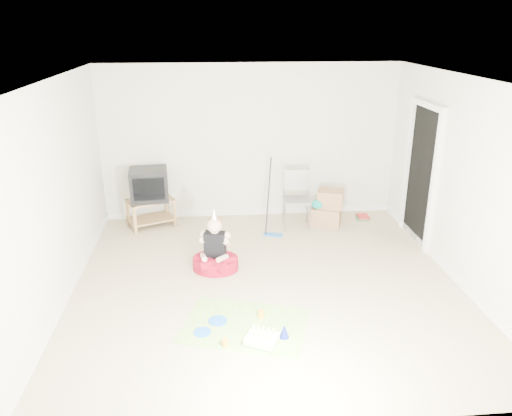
{
  "coord_description": "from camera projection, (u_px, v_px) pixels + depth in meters",
  "views": [
    {
      "loc": [
        -0.67,
        -5.74,
        3.21
      ],
      "look_at": [
        -0.1,
        0.4,
        0.9
      ],
      "focal_mm": 35.0,
      "sensor_mm": 36.0,
      "label": 1
    }
  ],
  "objects": [
    {
      "name": "seated_woman",
      "position": [
        215.0,
        256.0,
        6.83
      ],
      "size": [
        0.74,
        0.74,
        0.9
      ],
      "color": "maroon",
      "rests_on": "ground"
    },
    {
      "name": "crt_tv",
      "position": [
        149.0,
        185.0,
        8.12
      ],
      "size": [
        0.65,
        0.56,
        0.52
      ],
      "primitive_type": "cube",
      "rotation": [
        0.0,
        0.0,
        0.1
      ],
      "color": "black",
      "rests_on": "tv_stand"
    },
    {
      "name": "floor_mop",
      "position": [
        273.0,
        221.0,
        7.88
      ],
      "size": [
        0.32,
        0.39,
        1.2
      ],
      "color": "blue",
      "rests_on": "ground"
    },
    {
      "name": "blue_plate_near",
      "position": [
        218.0,
        321.0,
        5.68
      ],
      "size": [
        0.27,
        0.27,
        0.01
      ],
      "primitive_type": "cylinder",
      "rotation": [
        0.0,
        0.0,
        -0.3
      ],
      "color": "blue",
      "rests_on": "party_mat"
    },
    {
      "name": "doorway_recess",
      "position": [
        421.0,
        176.0,
        7.51
      ],
      "size": [
        0.02,
        0.9,
        2.05
      ],
      "primitive_type": "cube",
      "color": "black",
      "rests_on": "ground"
    },
    {
      "name": "birthday_cake",
      "position": [
        262.0,
        340.0,
        5.29
      ],
      "size": [
        0.4,
        0.37,
        0.15
      ],
      "color": "white",
      "rests_on": "party_mat"
    },
    {
      "name": "party_mat",
      "position": [
        245.0,
        325.0,
        5.61
      ],
      "size": [
        1.59,
        1.34,
        0.01
      ],
      "primitive_type": "cube",
      "rotation": [
        0.0,
        0.0,
        -0.3
      ],
      "color": "#FE3591",
      "rests_on": "ground"
    },
    {
      "name": "tv_stand",
      "position": [
        151.0,
        210.0,
        8.28
      ],
      "size": [
        0.86,
        0.71,
        0.46
      ],
      "color": "#9F7548",
      "rests_on": "ground"
    },
    {
      "name": "folding_chair",
      "position": [
        297.0,
        200.0,
        8.16
      ],
      "size": [
        0.46,
        0.45,
        0.96
      ],
      "color": "gray",
      "rests_on": "ground"
    },
    {
      "name": "orange_cup_near",
      "position": [
        261.0,
        314.0,
        5.75
      ],
      "size": [
        0.11,
        0.11,
        0.09
      ],
      "primitive_type": "cylinder",
      "rotation": [
        0.0,
        0.0,
        -0.68
      ],
      "color": "#FF9E1C",
      "rests_on": "party_mat"
    },
    {
      "name": "blue_party_hat",
      "position": [
        284.0,
        331.0,
        5.37
      ],
      "size": [
        0.11,
        0.11,
        0.16
      ],
      "primitive_type": "cone",
      "rotation": [
        0.0,
        0.0,
        0.06
      ],
      "color": "#1A26B9",
      "rests_on": "party_mat"
    },
    {
      "name": "ground",
      "position": [
        266.0,
        283.0,
        6.54
      ],
      "size": [
        5.0,
        5.0,
        0.0
      ],
      "primitive_type": "plane",
      "color": "#C2B18B",
      "rests_on": "ground"
    },
    {
      "name": "blue_plate_far",
      "position": [
        202.0,
        332.0,
        5.47
      ],
      "size": [
        0.25,
        0.25,
        0.01
      ],
      "primitive_type": "cylinder",
      "rotation": [
        0.0,
        0.0,
        -0.39
      ],
      "color": "blue",
      "rests_on": "party_mat"
    },
    {
      "name": "book_pile",
      "position": [
        363.0,
        217.0,
        8.66
      ],
      "size": [
        0.23,
        0.28,
        0.06
      ],
      "color": "#267348",
      "rests_on": "ground"
    },
    {
      "name": "cardboard_boxes",
      "position": [
        327.0,
        208.0,
        8.31
      ],
      "size": [
        0.59,
        0.5,
        0.6
      ],
      "color": "#A3744F",
      "rests_on": "ground"
    },
    {
      "name": "orange_cup_far",
      "position": [
        225.0,
        342.0,
        5.24
      ],
      "size": [
        0.1,
        0.1,
        0.08
      ],
      "primitive_type": "cylinder",
      "rotation": [
        0.0,
        0.0,
        -0.55
      ],
      "color": "#FF9E1C",
      "rests_on": "party_mat"
    }
  ]
}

